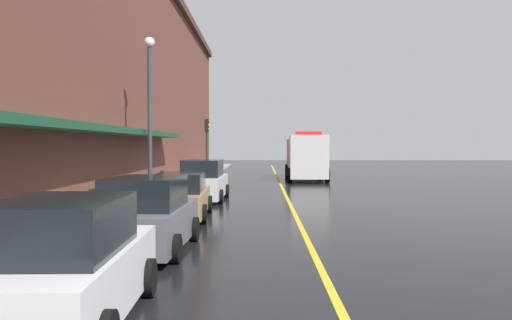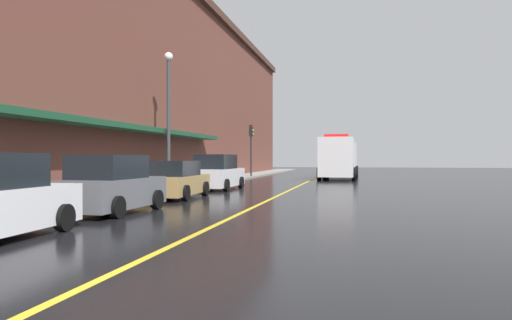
{
  "view_description": "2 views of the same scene",
  "coord_description": "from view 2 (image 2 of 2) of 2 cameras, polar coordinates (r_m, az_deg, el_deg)",
  "views": [
    {
      "loc": [
        -1.22,
        -4.34,
        2.56
      ],
      "look_at": [
        -1.54,
        24.22,
        1.71
      ],
      "focal_mm": 36.12,
      "sensor_mm": 36.0,
      "label": 1
    },
    {
      "loc": [
        3.55,
        -5.76,
        1.71
      ],
      "look_at": [
        -1.63,
        18.5,
        1.59
      ],
      "focal_mm": 33.86,
      "sensor_mm": 36.0,
      "label": 2
    }
  ],
  "objects": [
    {
      "name": "sidewalk_left",
      "position": [
        32.31,
        -5.54,
        -2.62
      ],
      "size": [
        2.4,
        70.0,
        0.15
      ],
      "primitive_type": "cube",
      "color": "gray",
      "rests_on": "ground"
    },
    {
      "name": "parked_car_3",
      "position": [
        25.98,
        -4.62,
        -1.57
      ],
      "size": [
        2.15,
        4.6,
        1.88
      ],
      "rotation": [
        0.0,
        0.0,
        1.54
      ],
      "color": "silver",
      "rests_on": "ground"
    },
    {
      "name": "lane_center_stripe",
      "position": [
        31.02,
        5.46,
        -2.87
      ],
      "size": [
        0.16,
        70.0,
        0.01
      ],
      "primitive_type": "cube",
      "color": "gold",
      "rests_on": "ground"
    },
    {
      "name": "brick_building_left",
      "position": [
        34.29,
        -16.69,
        8.61
      ],
      "size": [
        11.88,
        64.0,
        13.36
      ],
      "color": "brown",
      "rests_on": "ground"
    },
    {
      "name": "parking_meter_0",
      "position": [
        16.51,
        -20.6,
        -2.0
      ],
      "size": [
        0.14,
        0.18,
        1.33
      ],
      "color": "#4C4C51",
      "rests_on": "sidewalk_left"
    },
    {
      "name": "parked_car_1",
      "position": [
        15.62,
        -16.76,
        -2.95
      ],
      "size": [
        2.13,
        4.16,
        1.79
      ],
      "rotation": [
        0.0,
        0.0,
        1.54
      ],
      "color": "#595B60",
      "rests_on": "ground"
    },
    {
      "name": "parked_car_2",
      "position": [
        20.69,
        -9.51,
        -2.4
      ],
      "size": [
        2.12,
        4.54,
        1.58
      ],
      "rotation": [
        0.0,
        0.0,
        1.61
      ],
      "color": "#A5844C",
      "rests_on": "ground"
    },
    {
      "name": "parking_meter_1",
      "position": [
        16.85,
        -19.86,
        -1.96
      ],
      "size": [
        0.14,
        0.18,
        1.33
      ],
      "color": "#4C4C51",
      "rests_on": "sidewalk_left"
    },
    {
      "name": "traffic_light_near",
      "position": [
        40.5,
        -0.57,
        2.33
      ],
      "size": [
        0.38,
        0.36,
        4.3
      ],
      "color": "#232326",
      "rests_on": "sidewalk_left"
    },
    {
      "name": "parking_meter_2",
      "position": [
        24.37,
        -9.38,
        -1.25
      ],
      "size": [
        0.14,
        0.18,
        1.33
      ],
      "color": "#4C4C51",
      "rests_on": "sidewalk_left"
    },
    {
      "name": "ground_plane",
      "position": [
        31.02,
        5.46,
        -2.88
      ],
      "size": [
        112.0,
        112.0,
        0.0
      ],
      "primitive_type": "plane",
      "color": "black"
    },
    {
      "name": "street_lamp_left",
      "position": [
        25.15,
        -10.29,
        6.41
      ],
      "size": [
        0.44,
        0.44,
        6.94
      ],
      "color": "#33383D",
      "rests_on": "sidewalk_left"
    },
    {
      "name": "box_truck",
      "position": [
        39.47,
        9.8,
        0.18
      ],
      "size": [
        3.0,
        9.49,
        3.44
      ],
      "rotation": [
        0.0,
        0.0,
        -1.59
      ],
      "color": "silver",
      "rests_on": "ground"
    }
  ]
}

